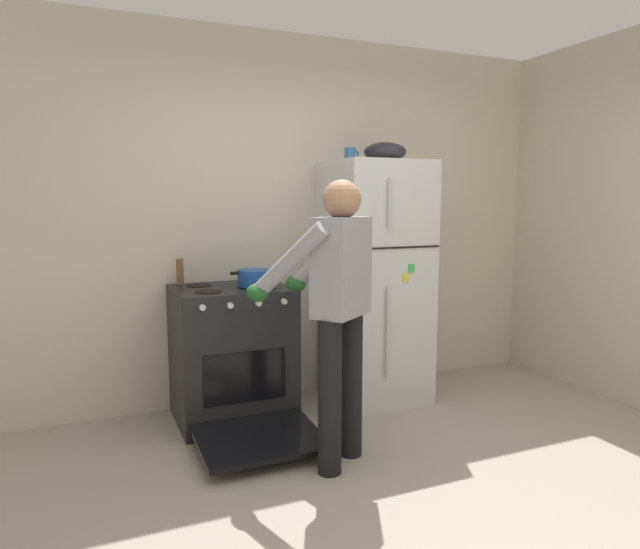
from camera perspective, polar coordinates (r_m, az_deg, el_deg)
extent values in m
plane|color=#9E9384|center=(2.97, 11.41, -22.74)|extent=(8.00, 8.00, 0.00)
cube|color=beige|center=(4.31, -3.04, 5.63)|extent=(6.00, 0.10, 2.70)
cube|color=silver|center=(4.22, 5.47, -0.76)|extent=(0.68, 0.68, 1.77)
cube|color=black|center=(3.89, 7.95, 2.72)|extent=(0.67, 0.01, 0.01)
cylinder|color=#B7B7BC|center=(3.92, 6.89, -5.88)|extent=(0.02, 0.02, 0.64)
cylinder|color=#B7B7BC|center=(3.82, 7.09, 7.17)|extent=(0.02, 0.02, 0.33)
cube|color=yellow|center=(3.95, 8.69, -0.31)|extent=(0.04, 0.01, 0.06)
cube|color=green|center=(3.96, 9.25, 0.62)|extent=(0.04, 0.01, 0.06)
cube|color=black|center=(3.91, -8.89, -7.89)|extent=(0.76, 0.64, 0.91)
cube|color=black|center=(3.63, -7.58, -10.27)|extent=(0.53, 0.01, 0.33)
cylinder|color=black|center=(3.64, -11.25, -1.71)|extent=(0.17, 0.17, 0.01)
cylinder|color=black|center=(3.73, -5.77, -1.39)|extent=(0.17, 0.17, 0.01)
cylinder|color=black|center=(3.92, -12.13, -1.09)|extent=(0.17, 0.17, 0.01)
cylinder|color=black|center=(4.00, -7.01, -0.81)|extent=(0.17, 0.17, 0.01)
cylinder|color=silver|center=(3.45, -11.82, -3.28)|extent=(0.04, 0.03, 0.04)
cylinder|color=silver|center=(3.49, -9.08, -3.11)|extent=(0.04, 0.03, 0.04)
cylinder|color=silver|center=(3.54, -6.25, -2.92)|extent=(0.04, 0.03, 0.04)
cylinder|color=silver|center=(3.59, -3.65, -2.74)|extent=(0.04, 0.03, 0.04)
cube|color=black|center=(3.48, -6.16, -16.13)|extent=(0.72, 0.58, 0.06)
cylinder|color=black|center=(3.12, 0.99, -12.34)|extent=(0.13, 0.13, 0.86)
cylinder|color=black|center=(3.33, 3.17, -11.01)|extent=(0.13, 0.13, 0.86)
cube|color=gray|center=(3.07, 2.18, 0.80)|extent=(0.41, 0.38, 0.54)
sphere|color=#A37556|center=(3.05, 2.22, 7.62)|extent=(0.21, 0.21, 0.21)
sphere|color=#3F3F3F|center=(3.05, 2.21, 6.93)|extent=(0.15, 0.15, 0.15)
cylinder|color=gray|center=(3.00, -3.15, 1.31)|extent=(0.36, 0.44, 0.44)
cylinder|color=gray|center=(3.34, 0.57, 1.94)|extent=(0.36, 0.44, 0.44)
ellipsoid|color=#1E5123|center=(3.14, -6.36, -1.85)|extent=(0.12, 0.18, 0.10)
ellipsoid|color=#1E5123|center=(3.47, -2.48, -0.94)|extent=(0.12, 0.18, 0.10)
cylinder|color=#19479E|center=(3.81, -6.52, -0.34)|extent=(0.24, 0.24, 0.11)
cube|color=black|center=(3.76, -8.68, 0.13)|extent=(0.05, 0.03, 0.02)
cube|color=black|center=(3.85, -4.43, 0.35)|extent=(0.05, 0.03, 0.02)
cylinder|color=#2D6093|center=(4.15, 3.06, 12.04)|extent=(0.08, 0.08, 0.10)
torus|color=#2D6093|center=(4.17, 3.61, 12.08)|extent=(0.06, 0.01, 0.06)
cylinder|color=brown|center=(3.94, -14.00, 0.26)|extent=(0.05, 0.05, 0.18)
ellipsoid|color=black|center=(4.23, 6.60, 12.22)|extent=(0.31, 0.31, 0.14)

